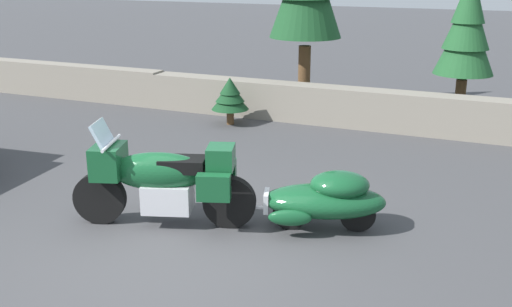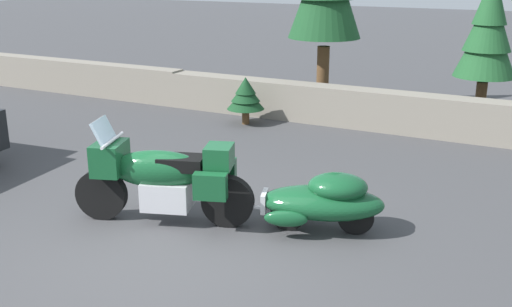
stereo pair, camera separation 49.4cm
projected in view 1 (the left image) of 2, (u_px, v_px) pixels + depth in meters
ground_plane at (171, 252)px, 6.97m from camera, size 80.00×80.00×0.00m
stone_guard_wall at (336, 106)px, 12.29m from camera, size 24.00×0.56×0.81m
touring_motorcycle at (163, 178)px, 7.53m from camera, size 2.23×1.18×1.33m
car_shaped_trailer at (325, 199)px, 7.44m from camera, size 2.20×1.15×0.76m
pine_tree_secondary at (467, 28)px, 12.07m from camera, size 1.19×1.19×3.07m
pine_sapling_near at (230, 95)px, 12.29m from camera, size 0.76×0.76×0.97m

